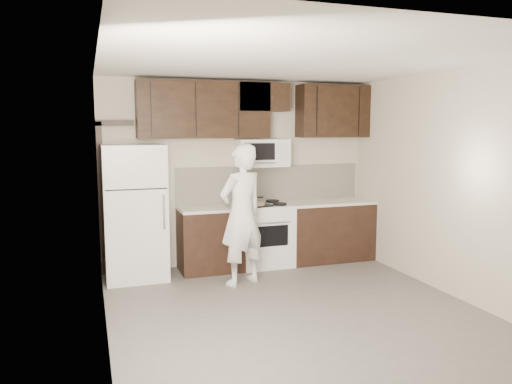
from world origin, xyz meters
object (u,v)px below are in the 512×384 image
stove (264,234)px  microwave (262,153)px  refrigerator (135,212)px  person (242,215)px

stove → microwave: bearing=90.1°
refrigerator → microwave: bearing=5.1°
stove → refrigerator: bearing=-178.5°
refrigerator → person: (1.27, -0.69, 0.01)m
stove → person: person is taller
person → stove: bearing=-150.6°
stove → person: (-0.58, -0.74, 0.45)m
stove → microwave: (-0.00, 0.12, 1.19)m
microwave → person: bearing=-123.9°
stove → person: size_ratio=0.52×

